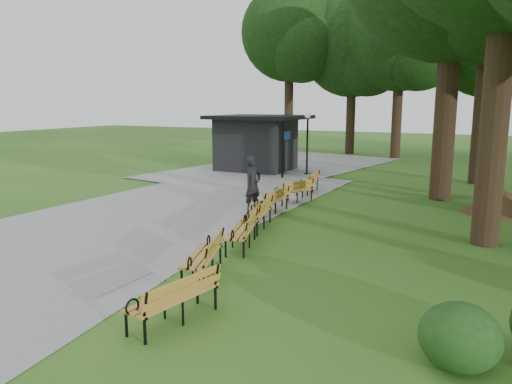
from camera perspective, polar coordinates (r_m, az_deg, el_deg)
The scene contains 14 objects.
ground at distance 13.77m, azimuth -1.87°, elevation -5.15°, with size 100.00×100.00×0.00m, color #2F621C.
path at distance 18.30m, azimuth -8.50°, elevation -1.26°, with size 12.00×38.00×0.06m, color gray.
person at distance 16.55m, azimuth -0.37°, elevation 0.89°, with size 0.70×0.46×1.91m, color black.
kiosk at distance 26.77m, azimuth -0.00°, elevation 5.69°, with size 4.77×4.15×2.99m, color black, non-canonical shape.
lamp_post at distance 25.13m, azimuth 5.99°, elevation 7.16°, with size 0.32×0.32×3.20m.
dirt_mound at distance 18.33m, azimuth 26.74°, elevation -1.01°, with size 2.23×2.23×0.84m, color #47301C.
bench_0 at distance 8.59m, azimuth -9.57°, elevation -11.96°, with size 1.90×0.64×0.88m, color #B37D29, non-canonical shape.
bench_1 at distance 10.66m, azimuth -6.25°, elevation -7.41°, with size 1.90×0.64×0.88m, color #B37D29, non-canonical shape.
bench_2 at distance 12.59m, azimuth -1.76°, elevation -4.56°, with size 1.90×0.64×0.88m, color #B37D29, non-canonical shape.
bench_3 at distance 14.47m, azimuth 0.08°, elevation -2.58°, with size 1.90×0.64×0.88m, color #B37D29, non-canonical shape.
bench_4 at distance 16.34m, azimuth 1.60°, elevation -1.08°, with size 1.90×0.64×0.88m, color #B37D29, non-canonical shape.
bench_5 at distance 18.19m, azimuth 4.27°, elevation 0.08°, with size 1.90×0.64×0.88m, color #B37D29, non-canonical shape.
bench_6 at distance 20.22m, azimuth 5.97°, elevation 1.09°, with size 1.90×0.64×0.88m, color #B37D29, non-canonical shape.
shrub_2 at distance 7.86m, azimuth 22.26°, elevation -18.40°, with size 1.13×1.13×0.96m, color #193D14.
Camera 1 is at (6.28, -11.69, 3.68)m, focal length 34.55 mm.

